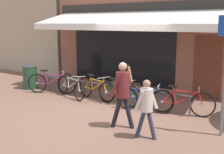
{
  "coord_description": "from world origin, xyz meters",
  "views": [
    {
      "loc": [
        4.26,
        -6.52,
        2.49
      ],
      "look_at": [
        0.19,
        -0.25,
        1.05
      ],
      "focal_mm": 45.0,
      "sensor_mm": 36.0,
      "label": 1
    }
  ],
  "objects_px": {
    "litter_bin": "(30,76)",
    "pedestrian_child": "(146,103)",
    "bicycle_purple": "(52,83)",
    "bicycle_blue": "(144,99)",
    "pedestrian_adult": "(123,88)",
    "bicycle_red": "(182,102)",
    "bicycle_orange": "(95,89)",
    "bicycle_silver": "(71,87)",
    "bicycle_green": "(119,93)"
  },
  "relations": [
    {
      "from": "bicycle_orange",
      "to": "bicycle_red",
      "type": "xyz_separation_m",
      "value": [
        2.91,
        0.04,
        -0.01
      ]
    },
    {
      "from": "bicycle_purple",
      "to": "pedestrian_adult",
      "type": "height_order",
      "value": "pedestrian_adult"
    },
    {
      "from": "bicycle_blue",
      "to": "bicycle_red",
      "type": "height_order",
      "value": "bicycle_red"
    },
    {
      "from": "bicycle_orange",
      "to": "litter_bin",
      "type": "height_order",
      "value": "litter_bin"
    },
    {
      "from": "bicycle_green",
      "to": "pedestrian_child",
      "type": "bearing_deg",
      "value": -40.08
    },
    {
      "from": "bicycle_silver",
      "to": "pedestrian_adult",
      "type": "relative_size",
      "value": 1.05
    },
    {
      "from": "bicycle_orange",
      "to": "bicycle_blue",
      "type": "distance_m",
      "value": 1.87
    },
    {
      "from": "bicycle_silver",
      "to": "pedestrian_adult",
      "type": "height_order",
      "value": "pedestrian_adult"
    },
    {
      "from": "bicycle_orange",
      "to": "pedestrian_adult",
      "type": "xyz_separation_m",
      "value": [
        2.03,
        -1.66,
        0.61
      ]
    },
    {
      "from": "pedestrian_adult",
      "to": "pedestrian_child",
      "type": "bearing_deg",
      "value": -21.26
    },
    {
      "from": "bicycle_orange",
      "to": "litter_bin",
      "type": "distance_m",
      "value": 3.08
    },
    {
      "from": "bicycle_silver",
      "to": "bicycle_green",
      "type": "bearing_deg",
      "value": 23.31
    },
    {
      "from": "bicycle_silver",
      "to": "litter_bin",
      "type": "relative_size",
      "value": 1.74
    },
    {
      "from": "bicycle_orange",
      "to": "bicycle_green",
      "type": "height_order",
      "value": "bicycle_orange"
    },
    {
      "from": "bicycle_purple",
      "to": "bicycle_red",
      "type": "bearing_deg",
      "value": -23.23
    },
    {
      "from": "bicycle_silver",
      "to": "bicycle_blue",
      "type": "distance_m",
      "value": 2.76
    },
    {
      "from": "pedestrian_adult",
      "to": "litter_bin",
      "type": "bearing_deg",
      "value": 161.62
    },
    {
      "from": "bicycle_blue",
      "to": "pedestrian_child",
      "type": "bearing_deg",
      "value": -77.4
    },
    {
      "from": "bicycle_red",
      "to": "litter_bin",
      "type": "relative_size",
      "value": 1.77
    },
    {
      "from": "bicycle_purple",
      "to": "bicycle_blue",
      "type": "distance_m",
      "value": 3.71
    },
    {
      "from": "bicycle_red",
      "to": "bicycle_green",
      "type": "bearing_deg",
      "value": 165.88
    },
    {
      "from": "bicycle_purple",
      "to": "bicycle_red",
      "type": "relative_size",
      "value": 0.96
    },
    {
      "from": "bicycle_orange",
      "to": "bicycle_green",
      "type": "distance_m",
      "value": 0.94
    },
    {
      "from": "bicycle_silver",
      "to": "bicycle_blue",
      "type": "relative_size",
      "value": 1.04
    },
    {
      "from": "bicycle_blue",
      "to": "bicycle_red",
      "type": "relative_size",
      "value": 0.94
    },
    {
      "from": "bicycle_purple",
      "to": "bicycle_blue",
      "type": "xyz_separation_m",
      "value": [
        3.7,
        -0.05,
        -0.03
      ]
    },
    {
      "from": "bicycle_purple",
      "to": "pedestrian_adult",
      "type": "bearing_deg",
      "value": -46.81
    },
    {
      "from": "bicycle_red",
      "to": "pedestrian_adult",
      "type": "height_order",
      "value": "pedestrian_adult"
    },
    {
      "from": "bicycle_blue",
      "to": "pedestrian_adult",
      "type": "height_order",
      "value": "pedestrian_adult"
    },
    {
      "from": "litter_bin",
      "to": "pedestrian_child",
      "type": "bearing_deg",
      "value": -17.84
    },
    {
      "from": "bicycle_blue",
      "to": "pedestrian_adult",
      "type": "distance_m",
      "value": 1.62
    },
    {
      "from": "bicycle_silver",
      "to": "bicycle_red",
      "type": "relative_size",
      "value": 0.98
    },
    {
      "from": "pedestrian_adult",
      "to": "litter_bin",
      "type": "distance_m",
      "value": 5.38
    },
    {
      "from": "bicycle_orange",
      "to": "pedestrian_adult",
      "type": "height_order",
      "value": "pedestrian_adult"
    },
    {
      "from": "bicycle_red",
      "to": "litter_bin",
      "type": "xyz_separation_m",
      "value": [
        -5.99,
        -0.09,
        0.12
      ]
    },
    {
      "from": "bicycle_green",
      "to": "pedestrian_adult",
      "type": "relative_size",
      "value": 1.03
    },
    {
      "from": "pedestrian_child",
      "to": "bicycle_silver",
      "type": "bearing_deg",
      "value": 160.81
    },
    {
      "from": "bicycle_silver",
      "to": "pedestrian_adult",
      "type": "distance_m",
      "value": 3.34
    },
    {
      "from": "bicycle_blue",
      "to": "bicycle_purple",
      "type": "bearing_deg",
      "value": 164.17
    },
    {
      "from": "bicycle_purple",
      "to": "bicycle_silver",
      "type": "bearing_deg",
      "value": -28.53
    },
    {
      "from": "bicycle_green",
      "to": "bicycle_red",
      "type": "relative_size",
      "value": 0.97
    },
    {
      "from": "pedestrian_adult",
      "to": "bicycle_red",
      "type": "bearing_deg",
      "value": 61.68
    },
    {
      "from": "bicycle_orange",
      "to": "litter_bin",
      "type": "relative_size",
      "value": 1.75
    },
    {
      "from": "bicycle_orange",
      "to": "bicycle_red",
      "type": "distance_m",
      "value": 2.91
    },
    {
      "from": "pedestrian_child",
      "to": "bicycle_red",
      "type": "bearing_deg",
      "value": 92.9
    },
    {
      "from": "bicycle_orange",
      "to": "bicycle_blue",
      "type": "relative_size",
      "value": 1.05
    },
    {
      "from": "bicycle_purple",
      "to": "bicycle_green",
      "type": "bearing_deg",
      "value": -23.36
    },
    {
      "from": "litter_bin",
      "to": "bicycle_orange",
      "type": "bearing_deg",
      "value": 0.93
    },
    {
      "from": "bicycle_purple",
      "to": "bicycle_blue",
      "type": "bearing_deg",
      "value": -25.96
    },
    {
      "from": "pedestrian_adult",
      "to": "bicycle_silver",
      "type": "bearing_deg",
      "value": 152.33
    }
  ]
}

